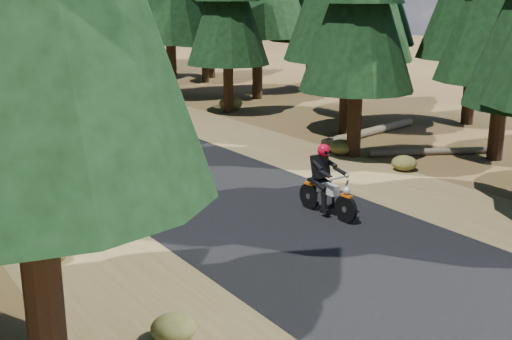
{
  "coord_description": "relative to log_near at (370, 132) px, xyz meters",
  "views": [
    {
      "loc": [
        -8.7,
        -11.32,
        5.33
      ],
      "look_at": [
        0.0,
        1.5,
        1.1
      ],
      "focal_mm": 45.0,
      "sensor_mm": 36.0,
      "label": 1
    }
  ],
  "objects": [
    {
      "name": "understory_shrubs",
      "position": [
        -7.19,
        0.94,
        0.11
      ],
      "size": [
        14.47,
        28.86,
        0.68
      ],
      "color": "#474C1E",
      "rests_on": "ground"
    },
    {
      "name": "road",
      "position": [
        -8.87,
        -1.57,
        -0.15
      ],
      "size": [
        6.0,
        100.0,
        0.01
      ],
      "primitive_type": "cube",
      "color": "black",
      "rests_on": "ground"
    },
    {
      "name": "log_near",
      "position": [
        0.0,
        0.0,
        0.0
      ],
      "size": [
        5.73,
        1.46,
        0.32
      ],
      "primitive_type": "cylinder",
      "rotation": [
        0.0,
        1.57,
        0.2
      ],
      "color": "#4C4233",
      "rests_on": "ground"
    },
    {
      "name": "ground",
      "position": [
        -8.87,
        -6.57,
        -0.16
      ],
      "size": [
        120.0,
        120.0,
        0.0
      ],
      "primitive_type": "plane",
      "color": "#49301A",
      "rests_on": "ground"
    },
    {
      "name": "shoulder_r",
      "position": [
        -4.27,
        -1.57,
        -0.16
      ],
      "size": [
        3.2,
        100.0,
        0.01
      ],
      "primitive_type": "cube",
      "color": "brown",
      "rests_on": "ground"
    },
    {
      "name": "rider_lead",
      "position": [
        -7.57,
        -6.31,
        0.44
      ],
      "size": [
        0.71,
        2.05,
        1.8
      ],
      "rotation": [
        0.0,
        0.0,
        3.19
      ],
      "color": "beige",
      "rests_on": "road"
    },
    {
      "name": "shoulder_l",
      "position": [
        -13.47,
        -1.57,
        -0.16
      ],
      "size": [
        3.2,
        100.0,
        0.01
      ],
      "primitive_type": "cube",
      "color": "brown",
      "rests_on": "ground"
    },
    {
      "name": "log_far",
      "position": [
        -0.52,
        -3.49,
        -0.04
      ],
      "size": [
        3.96,
        2.2,
        0.24
      ],
      "primitive_type": "cylinder",
      "rotation": [
        0.0,
        1.57,
        -0.48
      ],
      "color": "#4C4233",
      "rests_on": "ground"
    },
    {
      "name": "rider_follow",
      "position": [
        -10.25,
        -2.64,
        0.33
      ],
      "size": [
        0.8,
        1.68,
        1.44
      ],
      "rotation": [
        0.0,
        0.0,
        2.94
      ],
      "color": "#9F0A1E",
      "rests_on": "road"
    }
  ]
}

